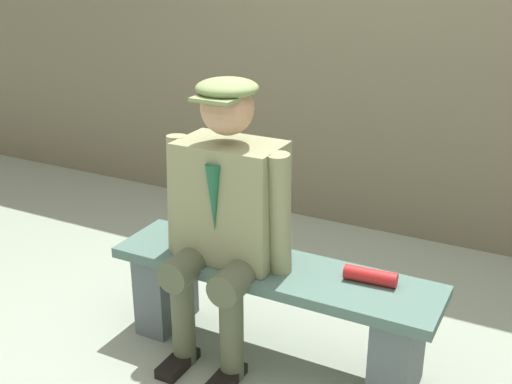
% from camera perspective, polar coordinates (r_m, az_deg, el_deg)
% --- Properties ---
extents(ground_plane, '(30.00, 30.00, 0.00)m').
position_cam_1_polar(ground_plane, '(3.20, 1.41, -14.31)').
color(ground_plane, gray).
extents(bench, '(1.56, 0.39, 0.48)m').
position_cam_1_polar(bench, '(3.03, 1.46, -9.56)').
color(bench, '#49685E').
rests_on(bench, ground).
extents(seated_man, '(0.64, 0.57, 1.33)m').
position_cam_1_polar(seated_man, '(2.88, -2.70, -1.47)').
color(seated_man, gray).
rests_on(seated_man, ground).
extents(rolled_magazine, '(0.24, 0.08, 0.07)m').
position_cam_1_polar(rolled_magazine, '(2.83, 10.22, -7.42)').
color(rolled_magazine, '#B21E1E').
rests_on(rolled_magazine, bench).
extents(stadium_wall, '(12.00, 0.24, 2.35)m').
position_cam_1_polar(stadium_wall, '(4.29, 12.12, 11.69)').
color(stadium_wall, '#67614B').
rests_on(stadium_wall, ground).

